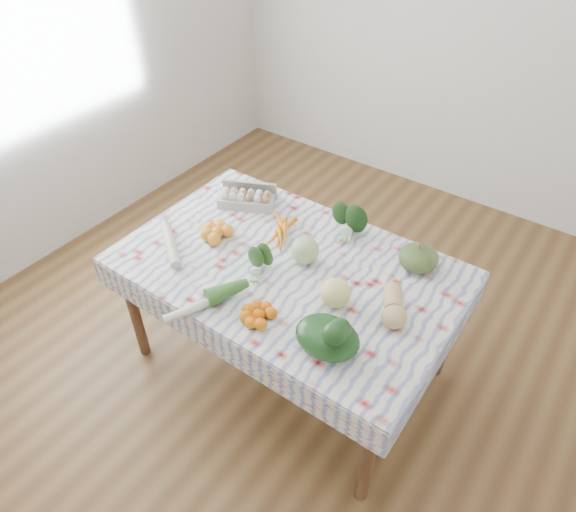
# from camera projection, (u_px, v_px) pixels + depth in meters

# --- Properties ---
(ground) EXTENTS (4.50, 4.50, 0.00)m
(ground) POSITION_uv_depth(u_px,v_px,m) (288.00, 361.00, 3.03)
(ground) COLOR brown
(ground) RESTS_ON ground
(wall_back) EXTENTS (4.00, 0.04, 2.80)m
(wall_back) POSITION_uv_depth(u_px,v_px,m) (479.00, 18.00, 3.51)
(wall_back) COLOR silver
(wall_back) RESTS_ON ground
(dining_table) EXTENTS (1.60, 1.00, 0.75)m
(dining_table) POSITION_uv_depth(u_px,v_px,m) (288.00, 277.00, 2.59)
(dining_table) COLOR brown
(dining_table) RESTS_ON ground
(tablecloth) EXTENTS (1.66, 1.06, 0.01)m
(tablecloth) POSITION_uv_depth(u_px,v_px,m) (288.00, 266.00, 2.54)
(tablecloth) COLOR silver
(tablecloth) RESTS_ON dining_table
(egg_carton) EXTENTS (0.34, 0.25, 0.08)m
(egg_carton) POSITION_uv_depth(u_px,v_px,m) (246.00, 200.00, 2.89)
(egg_carton) COLOR #B3B4AE
(egg_carton) RESTS_ON tablecloth
(carrot_bunch) EXTENTS (0.27, 0.26, 0.04)m
(carrot_bunch) POSITION_uv_depth(u_px,v_px,m) (279.00, 231.00, 2.71)
(carrot_bunch) COLOR orange
(carrot_bunch) RESTS_ON tablecloth
(kale_bunch) EXTENTS (0.20, 0.19, 0.14)m
(kale_bunch) POSITION_uv_depth(u_px,v_px,m) (349.00, 221.00, 2.69)
(kale_bunch) COLOR #143310
(kale_bunch) RESTS_ON tablecloth
(kabocha_squash) EXTENTS (0.20, 0.20, 0.13)m
(kabocha_squash) POSITION_uv_depth(u_px,v_px,m) (419.00, 257.00, 2.48)
(kabocha_squash) COLOR #455B29
(kabocha_squash) RESTS_ON tablecloth
(cabbage) EXTENTS (0.16, 0.16, 0.14)m
(cabbage) POSITION_uv_depth(u_px,v_px,m) (305.00, 250.00, 2.51)
(cabbage) COLOR #A4C47F
(cabbage) RESTS_ON tablecloth
(butternut_squash) EXTENTS (0.21, 0.26, 0.11)m
(butternut_squash) POSITION_uv_depth(u_px,v_px,m) (394.00, 305.00, 2.25)
(butternut_squash) COLOR tan
(butternut_squash) RESTS_ON tablecloth
(orange_cluster) EXTENTS (0.24, 0.24, 0.07)m
(orange_cluster) POSITION_uv_depth(u_px,v_px,m) (217.00, 232.00, 2.67)
(orange_cluster) COLOR orange
(orange_cluster) RESTS_ON tablecloth
(broccoli) EXTENTS (0.18, 0.18, 0.09)m
(broccoli) POSITION_uv_depth(u_px,v_px,m) (256.00, 264.00, 2.47)
(broccoli) COLOR #274F1C
(broccoli) RESTS_ON tablecloth
(mandarin_cluster) EXTENTS (0.19, 0.19, 0.06)m
(mandarin_cluster) POSITION_uv_depth(u_px,v_px,m) (258.00, 314.00, 2.25)
(mandarin_cluster) COLOR #E06507
(mandarin_cluster) RESTS_ON tablecloth
(grapefruit) EXTENTS (0.14, 0.14, 0.14)m
(grapefruit) POSITION_uv_depth(u_px,v_px,m) (336.00, 293.00, 2.29)
(grapefruit) COLOR #E6E379
(grapefruit) RESTS_ON tablecloth
(spinach_bag) EXTENTS (0.33, 0.29, 0.12)m
(spinach_bag) POSITION_uv_depth(u_px,v_px,m) (327.00, 337.00, 2.10)
(spinach_bag) COLOR black
(spinach_bag) RESTS_ON tablecloth
(daikon) EXTENTS (0.33, 0.26, 0.05)m
(daikon) POSITION_uv_depth(u_px,v_px,m) (170.00, 244.00, 2.62)
(daikon) COLOR beige
(daikon) RESTS_ON tablecloth
(leek) EXTENTS (0.20, 0.39, 0.04)m
(leek) POSITION_uv_depth(u_px,v_px,m) (206.00, 303.00, 2.31)
(leek) COLOR silver
(leek) RESTS_ON tablecloth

